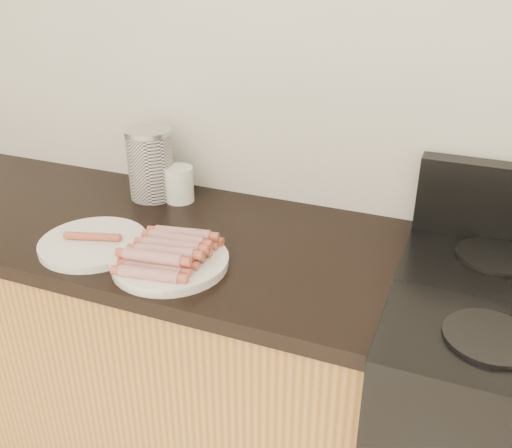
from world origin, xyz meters
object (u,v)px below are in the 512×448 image
at_px(side_plate, 93,243).
at_px(mug, 179,184).
at_px(canister, 150,164).
at_px(main_plate, 170,263).

relative_size(side_plate, mug, 2.57).
distance_m(side_plate, canister, 0.35).
xyz_separation_m(main_plate, side_plate, (-0.23, 0.01, 0.00)).
height_order(canister, mug, canister).
bearing_deg(canister, main_plate, -53.47).
bearing_deg(side_plate, canister, 94.15).
height_order(main_plate, mug, mug).
height_order(main_plate, canister, canister).
height_order(main_plate, side_plate, side_plate).
height_order(side_plate, mug, mug).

